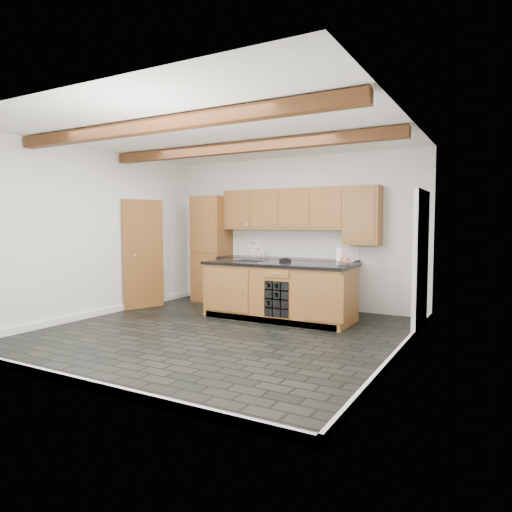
{
  "coord_description": "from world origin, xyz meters",
  "views": [
    {
      "loc": [
        3.58,
        -5.35,
        1.55
      ],
      "look_at": [
        0.15,
        0.8,
        1.06
      ],
      "focal_mm": 32.0,
      "sensor_mm": 36.0,
      "label": 1
    }
  ],
  "objects_px": {
    "kitchen_scale": "(285,260)",
    "fruit_bowl": "(345,262)",
    "island": "(279,291)",
    "paper_towel": "(340,256)"
  },
  "relations": [
    {
      "from": "island",
      "to": "paper_towel",
      "type": "xyz_separation_m",
      "value": [
        0.98,
        0.13,
        0.59
      ]
    },
    {
      "from": "island",
      "to": "kitchen_scale",
      "type": "xyz_separation_m",
      "value": [
        0.04,
        0.15,
        0.49
      ]
    },
    {
      "from": "fruit_bowl",
      "to": "paper_towel",
      "type": "height_order",
      "value": "paper_towel"
    },
    {
      "from": "fruit_bowl",
      "to": "kitchen_scale",
      "type": "bearing_deg",
      "value": 177.48
    },
    {
      "from": "fruit_bowl",
      "to": "paper_towel",
      "type": "xyz_separation_m",
      "value": [
        -0.09,
        0.03,
        0.09
      ]
    },
    {
      "from": "fruit_bowl",
      "to": "paper_towel",
      "type": "relative_size",
      "value": 1.15
    },
    {
      "from": "island",
      "to": "kitchen_scale",
      "type": "distance_m",
      "value": 0.52
    },
    {
      "from": "kitchen_scale",
      "to": "fruit_bowl",
      "type": "bearing_deg",
      "value": -26.99
    },
    {
      "from": "kitchen_scale",
      "to": "island",
      "type": "bearing_deg",
      "value": -128.17
    },
    {
      "from": "island",
      "to": "kitchen_scale",
      "type": "height_order",
      "value": "kitchen_scale"
    }
  ]
}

